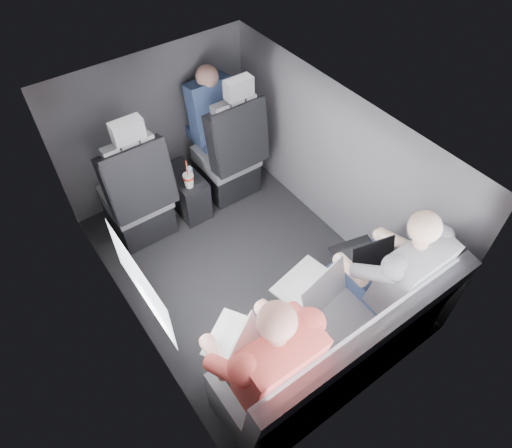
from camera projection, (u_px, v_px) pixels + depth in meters
floor at (243, 270)px, 3.74m from camera, size 2.60×2.60×0.00m
ceiling at (238, 136)px, 2.74m from camera, size 2.60×2.60×0.00m
panel_left at (123, 273)px, 2.88m from camera, size 0.02×2.60×1.35m
panel_right at (335, 165)px, 3.59m from camera, size 0.02×2.60×1.35m
panel_front at (156, 125)px, 3.94m from camera, size 1.80×0.02×1.35m
panel_back at (373, 351)px, 2.53m from camera, size 1.80×0.02×1.35m
side_window at (141, 283)px, 2.56m from camera, size 0.02×0.75×0.42m
seatbelt at (239, 130)px, 3.69m from camera, size 0.35×0.11×0.59m
front_seat_left at (138, 199)px, 3.72m from camera, size 0.52×0.58×1.26m
front_seat_right at (230, 158)px, 4.07m from camera, size 0.52×0.58×1.26m
center_console at (186, 192)px, 4.07m from camera, size 0.24×0.48×0.41m
rear_bench at (336, 350)px, 2.93m from camera, size 1.60×0.57×0.92m
soda_cup at (189, 180)px, 3.77m from camera, size 0.09×0.09×0.28m
water_bottle at (190, 174)px, 3.83m from camera, size 0.05×0.05×0.14m
laptop_white at (236, 341)px, 2.61m from camera, size 0.41×0.46×0.25m
laptop_silver at (312, 286)px, 2.86m from camera, size 0.43×0.41×0.28m
laptop_black at (362, 253)px, 3.05m from camera, size 0.35×0.35×0.22m
passenger_rear_left at (262, 358)px, 2.52m from camera, size 0.55×0.66×1.29m
passenger_rear_right at (390, 272)px, 2.92m from camera, size 0.53×0.64×1.27m
passenger_front_right at (210, 112)px, 3.95m from camera, size 0.38×0.38×0.75m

